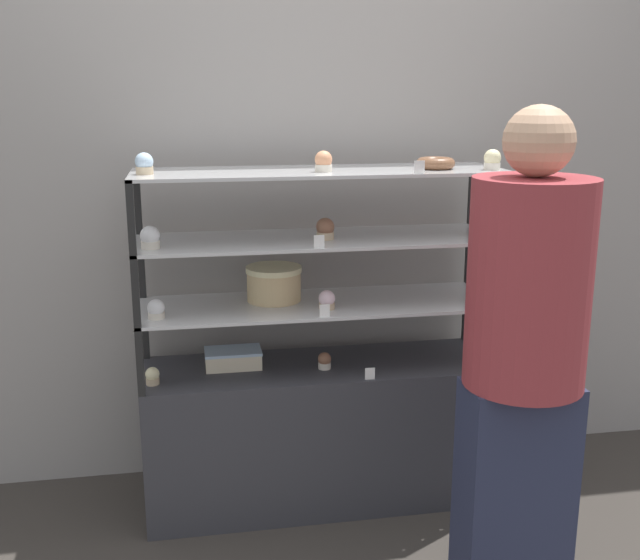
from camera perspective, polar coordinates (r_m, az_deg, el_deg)
ground_plane at (r=3.11m, az=0.00°, el=-16.10°), size 20.00×20.00×0.00m
back_wall at (r=3.04m, az=-1.17°, el=9.11°), size 8.00×0.05×2.60m
display_base at (r=2.98m, az=0.00°, el=-11.47°), size 1.33×0.41×0.56m
display_riser_lower at (r=2.80m, az=0.00°, el=-2.02°), size 1.33×0.41×0.25m
display_riser_middle at (r=2.74m, az=0.00°, el=2.93°), size 1.33×0.41×0.25m
display_riser_upper at (r=2.70m, az=0.00°, el=8.06°), size 1.33×0.41×0.25m
layer_cake_centerpiece at (r=2.81m, az=-3.53°, el=-0.26°), size 0.21×0.21×0.13m
sheet_cake_frosted at (r=2.86m, az=-6.64°, el=-5.93°), size 0.21×0.13×0.07m
cupcake_0 at (r=2.74m, az=-12.65°, el=-7.16°), size 0.05×0.05×0.06m
cupcake_1 at (r=2.82m, az=0.34°, el=-6.18°), size 0.05×0.05×0.06m
cupcake_2 at (r=2.95m, az=12.45°, el=-5.63°), size 0.05×0.05×0.06m
price_tag_0 at (r=2.73m, az=3.82°, el=-7.13°), size 0.04×0.00×0.04m
cupcake_3 at (r=2.65m, az=-12.38°, el=-2.22°), size 0.06×0.06×0.07m
cupcake_4 at (r=2.70m, az=0.52°, el=-1.55°), size 0.06×0.06×0.07m
cupcake_5 at (r=2.86m, az=12.70°, el=-1.05°), size 0.06×0.06×0.07m
price_tag_1 at (r=2.61m, az=0.36°, el=-2.34°), size 0.04×0.00×0.04m
cupcake_6 at (r=2.60m, az=-12.82°, el=3.14°), size 0.07×0.07×0.08m
cupcake_7 at (r=2.70m, az=0.40°, el=3.89°), size 0.07×0.07×0.08m
cupcake_8 at (r=2.85m, az=12.20°, el=4.12°), size 0.07×0.07×0.08m
price_tag_2 at (r=2.55m, az=-0.07°, el=2.95°), size 0.04×0.00×0.04m
cupcake_9 at (r=2.62m, az=-13.24°, el=8.59°), size 0.06×0.06×0.07m
cupcake_10 at (r=2.63m, az=0.27°, el=8.99°), size 0.06×0.06×0.07m
cupcake_11 at (r=2.77m, az=13.00°, el=8.89°), size 0.06×0.06×0.07m
price_tag_3 at (r=2.60m, az=7.58°, el=8.52°), size 0.04×0.00×0.04m
donut_glazed at (r=2.77m, az=8.80°, el=8.79°), size 0.14×0.14×0.04m
customer_figure at (r=2.32m, az=15.29°, el=-5.18°), size 0.36×0.36×1.53m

